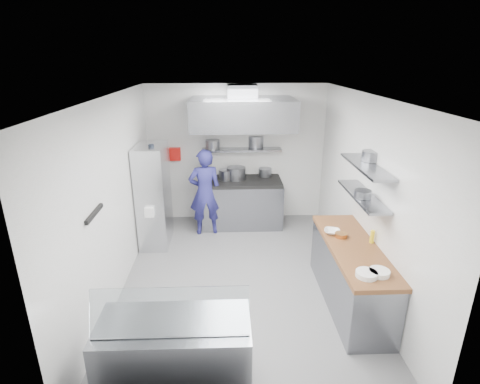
{
  "coord_description": "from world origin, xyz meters",
  "views": [
    {
      "loc": [
        -0.22,
        -5.01,
        3.29
      ],
      "look_at": [
        0.0,
        0.6,
        1.25
      ],
      "focal_mm": 28.0,
      "sensor_mm": 36.0,
      "label": 1
    }
  ],
  "objects_px": {
    "gas_range": "(242,204)",
    "wire_rack": "(154,195)",
    "chef": "(205,192)",
    "display_case": "(176,357)"
  },
  "relations": [
    {
      "from": "gas_range",
      "to": "wire_rack",
      "type": "xyz_separation_m",
      "value": [
        -1.63,
        -0.72,
        0.48
      ]
    },
    {
      "from": "chef",
      "to": "gas_range",
      "type": "bearing_deg",
      "value": -160.56
    },
    {
      "from": "gas_range",
      "to": "chef",
      "type": "distance_m",
      "value": 0.91
    },
    {
      "from": "gas_range",
      "to": "chef",
      "type": "height_order",
      "value": "chef"
    },
    {
      "from": "chef",
      "to": "wire_rack",
      "type": "distance_m",
      "value": 0.97
    },
    {
      "from": "wire_rack",
      "to": "gas_range",
      "type": "bearing_deg",
      "value": 23.9
    },
    {
      "from": "chef",
      "to": "display_case",
      "type": "relative_size",
      "value": 1.13
    },
    {
      "from": "gas_range",
      "to": "display_case",
      "type": "bearing_deg",
      "value": -101.74
    },
    {
      "from": "chef",
      "to": "wire_rack",
      "type": "bearing_deg",
      "value": 12.59
    },
    {
      "from": "gas_range",
      "to": "display_case",
      "type": "xyz_separation_m",
      "value": [
        -0.85,
        -4.1,
        -0.03
      ]
    }
  ]
}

